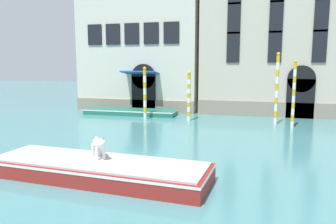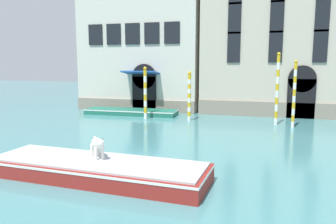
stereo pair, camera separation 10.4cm
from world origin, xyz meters
TOP-DOWN VIEW (x-y plane):
  - palazzo_left at (-1.41, 25.46)m, footprint 10.06×7.40m
  - palazzo_right at (9.34, 25.46)m, footprint 10.81×6.13m
  - boat_foreground at (3.32, 7.46)m, footprint 7.69×2.62m
  - dog_on_deck at (3.24, 7.72)m, footprint 0.84×0.94m
  - boat_moored_near_palazzo at (-0.95, 20.77)m, footprint 7.06×2.08m
  - mooring_pole_0 at (0.80, 19.18)m, footprint 0.23×0.23m
  - mooring_pole_1 at (3.87, 19.36)m, footprint 0.24×0.24m
  - mooring_pole_2 at (9.46, 19.35)m, footprint 0.21×0.21m
  - mooring_pole_3 at (10.40, 18.64)m, footprint 0.19×0.19m

SIDE VIEW (x-z plane):
  - boat_moored_near_palazzo at x=-0.95m, z-range 0.01..0.42m
  - boat_foreground at x=3.32m, z-range 0.02..0.64m
  - dog_on_deck at x=3.24m, z-range 0.74..1.51m
  - mooring_pole_1 at x=3.87m, z-range 0.02..3.33m
  - mooring_pole_0 at x=0.80m, z-range 0.02..3.64m
  - mooring_pole_3 at x=10.40m, z-range 0.02..4.06m
  - mooring_pole_2 at x=9.46m, z-range 0.02..4.54m
  - palazzo_right at x=9.34m, z-range -0.02..13.81m
  - palazzo_left at x=-1.41m, z-range -0.02..14.22m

